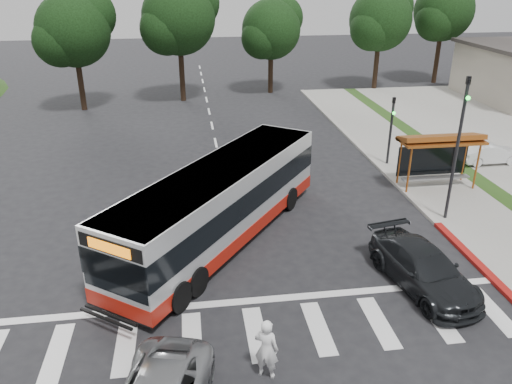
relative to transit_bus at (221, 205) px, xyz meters
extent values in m
plane|color=black|center=(0.58, -1.13, -1.61)|extent=(140.00, 140.00, 0.00)
cube|color=gray|center=(11.58, 6.87, -1.55)|extent=(4.00, 40.00, 0.12)
cube|color=#9E9991|center=(9.58, 6.87, -1.54)|extent=(0.30, 40.00, 0.15)
cube|color=maroon|center=(9.58, -3.13, -1.54)|extent=(0.32, 6.00, 0.15)
cube|color=silver|center=(0.58, -6.13, -1.61)|extent=(18.00, 2.60, 0.01)
cylinder|color=#974C19|center=(9.58, 3.27, -0.34)|extent=(0.10, 0.10, 2.30)
cylinder|color=#974C19|center=(13.18, 3.27, -0.34)|extent=(0.10, 0.10, 2.30)
cylinder|color=#974C19|center=(9.58, 4.47, -0.34)|extent=(0.10, 0.10, 2.30)
cylinder|color=#974C19|center=(13.18, 4.47, -0.34)|extent=(0.10, 0.10, 2.30)
cube|color=#974C19|center=(11.38, 3.87, 0.96)|extent=(4.20, 1.60, 0.12)
cube|color=#974C19|center=(11.38, 3.92, 1.11)|extent=(4.20, 1.32, 0.51)
cube|color=black|center=(11.38, 4.47, -0.29)|extent=(3.80, 0.06, 1.60)
cube|color=gray|center=(11.38, 3.87, -1.04)|extent=(3.60, 0.40, 0.08)
cylinder|color=black|center=(10.18, 0.37, 1.64)|extent=(0.14, 0.14, 6.50)
imported|color=black|center=(10.18, 0.37, 4.39)|extent=(0.16, 0.20, 1.00)
sphere|color=#19E533|center=(10.18, 0.19, 4.04)|extent=(0.18, 0.18, 0.18)
cylinder|color=black|center=(10.18, 7.37, 0.39)|extent=(0.14, 0.14, 4.00)
imported|color=black|center=(10.18, 7.37, 1.89)|extent=(0.16, 0.20, 1.00)
sphere|color=#19E533|center=(10.18, 7.19, 1.54)|extent=(0.18, 0.18, 0.18)
cylinder|color=black|center=(16.58, 26.87, 0.69)|extent=(0.44, 0.44, 4.40)
sphere|color=black|center=(16.58, 26.87, 4.69)|extent=(5.60, 5.60, 5.60)
sphere|color=black|center=(17.70, 27.71, 5.69)|extent=(4.20, 4.20, 4.20)
sphere|color=black|center=(15.60, 26.17, 3.99)|extent=(3.92, 3.92, 3.92)
cylinder|color=black|center=(23.58, 28.87, 0.81)|extent=(0.44, 0.44, 4.84)
sphere|color=black|center=(23.58, 28.87, 5.21)|extent=(5.60, 5.60, 5.60)
sphere|color=black|center=(22.60, 28.17, 4.44)|extent=(3.92, 3.92, 3.92)
cylinder|color=black|center=(-1.42, 24.87, 0.81)|extent=(0.44, 0.44, 4.84)
sphere|color=black|center=(-1.42, 24.87, 5.21)|extent=(6.00, 6.00, 6.00)
sphere|color=black|center=(-0.22, 25.77, 6.31)|extent=(4.50, 4.50, 4.50)
sphere|color=black|center=(-2.47, 24.12, 4.44)|extent=(4.20, 4.20, 4.20)
cylinder|color=black|center=(6.58, 26.87, 0.37)|extent=(0.44, 0.44, 3.96)
sphere|color=black|center=(6.58, 26.87, 3.97)|extent=(5.20, 5.20, 5.20)
sphere|color=black|center=(7.62, 27.65, 4.87)|extent=(3.90, 3.90, 3.90)
sphere|color=black|center=(5.67, 26.22, 3.34)|extent=(3.64, 3.64, 3.64)
cylinder|color=black|center=(-9.42, 22.87, 0.59)|extent=(0.44, 0.44, 4.40)
sphere|color=black|center=(-9.42, 22.87, 4.59)|extent=(5.60, 5.60, 5.60)
sphere|color=black|center=(-8.30, 23.71, 5.59)|extent=(4.20, 4.20, 4.20)
sphere|color=black|center=(-10.40, 22.17, 3.89)|extent=(3.92, 3.92, 3.92)
imported|color=white|center=(0.61, -7.89, -0.67)|extent=(0.82, 0.72, 1.88)
imported|color=black|center=(6.82, -4.39, -0.88)|extent=(2.93, 5.32, 1.46)
imported|color=silver|center=(16.08, 6.65, -0.93)|extent=(3.60, 1.35, 1.17)
camera|label=1|loc=(-1.17, -18.44, 8.82)|focal=35.00mm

